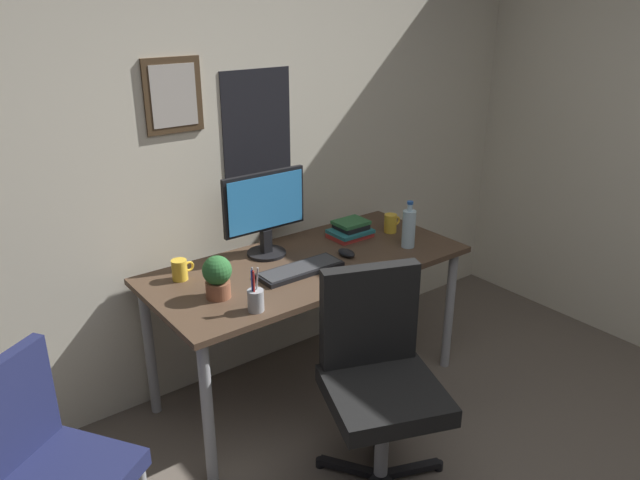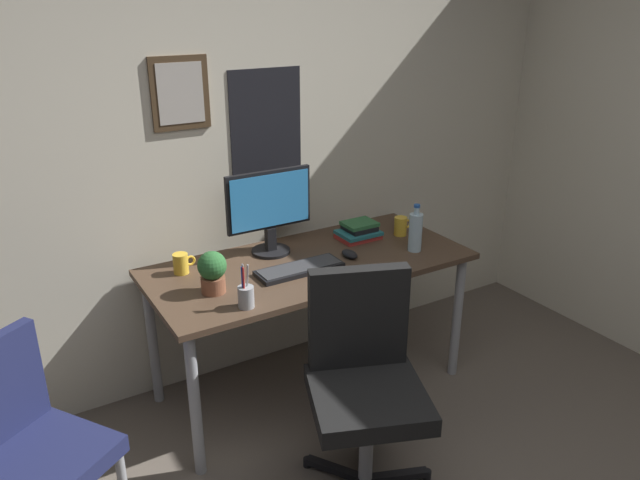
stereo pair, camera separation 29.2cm
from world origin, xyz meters
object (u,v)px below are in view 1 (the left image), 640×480
monitor (265,210)px  book_stack_left (350,230)px  potted_plant (217,276)px  pen_cup (256,299)px  coffee_mug_near (180,270)px  keyboard (300,270)px  coffee_mug_far (391,223)px  side_chair (44,464)px  computer_mouse (346,253)px  water_bottle (409,228)px  office_chair (378,370)px

monitor → book_stack_left: (0.50, -0.07, -0.20)m
potted_plant → pen_cup: bearing=-72.2°
coffee_mug_near → potted_plant: 0.28m
keyboard → book_stack_left: size_ratio=1.95×
monitor → coffee_mug_far: (0.73, -0.15, -0.19)m
side_chair → monitor: monitor is taller
monitor → coffee_mug_far: bearing=-11.8°
potted_plant → computer_mouse: bearing=0.8°
water_bottle → potted_plant: size_ratio=1.29×
side_chair → monitor: bearing=24.7°
side_chair → potted_plant: size_ratio=4.49×
coffee_mug_near → coffee_mug_far: size_ratio=1.02×
keyboard → water_bottle: (0.64, -0.08, 0.09)m
water_bottle → coffee_mug_near: 1.19m
computer_mouse → coffee_mug_near: size_ratio=0.99×
computer_mouse → book_stack_left: (0.19, 0.20, 0.02)m
side_chair → book_stack_left: side_chair is taller
pen_cup → coffee_mug_far: bearing=16.9°
side_chair → book_stack_left: (1.79, 0.52, 0.28)m
coffee_mug_near → coffee_mug_far: coffee_mug_far is taller
side_chair → coffee_mug_near: (0.80, 0.58, 0.29)m
book_stack_left → office_chair: bearing=-122.8°
monitor → coffee_mug_far: 0.77m
office_chair → keyboard: bearing=86.4°
coffee_mug_near → book_stack_left: coffee_mug_near is taller
monitor → coffee_mug_near: 0.52m
potted_plant → book_stack_left: size_ratio=0.88×
office_chair → monitor: bearing=88.4°
side_chair → potted_plant: bearing=20.0°
office_chair → monitor: (0.03, 0.89, 0.45)m
coffee_mug_near → book_stack_left: bearing=-3.6°
monitor → potted_plant: monitor is taller
potted_plant → coffee_mug_near: bearing=101.4°
side_chair → keyboard: (1.30, 0.31, 0.25)m
side_chair → water_bottle: bearing=6.6°
computer_mouse → potted_plant: bearing=-179.2°
computer_mouse → water_bottle: bearing=-16.2°
keyboard → coffee_mug_far: (0.72, 0.13, 0.04)m
keyboard → pen_cup: (-0.37, -0.20, 0.04)m
water_bottle → side_chair: bearing=-173.4°
pen_cup → book_stack_left: pen_cup is taller
side_chair → pen_cup: (0.92, 0.11, 0.30)m
keyboard → computer_mouse: size_ratio=3.91×
keyboard → coffee_mug_near: (-0.49, 0.27, 0.04)m
office_chair → computer_mouse: bearing=61.5°
pen_cup → office_chair: bearing=-50.6°
office_chair → water_bottle: water_bottle is taller
computer_mouse → coffee_mug_near: coffee_mug_near is taller
water_bottle → book_stack_left: bearing=117.1°
office_chair → pen_cup: (-0.33, 0.41, 0.27)m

